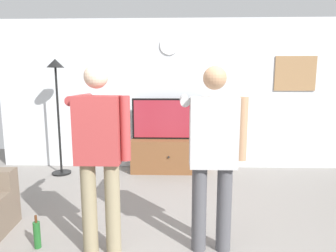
# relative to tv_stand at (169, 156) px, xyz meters

# --- Properties ---
(back_wall) EXTENTS (6.40, 0.10, 2.70)m
(back_wall) POSITION_rel_tv_stand_xyz_m (0.04, 0.35, 1.05)
(back_wall) COLOR silver
(back_wall) RESTS_ON ground_plane
(tv_stand) EXTENTS (1.32, 0.45, 0.59)m
(tv_stand) POSITION_rel_tv_stand_xyz_m (0.00, 0.00, 0.00)
(tv_stand) COLOR brown
(tv_stand) RESTS_ON ground_plane
(television) EXTENTS (1.29, 0.07, 0.72)m
(television) POSITION_rel_tv_stand_xyz_m (0.00, 0.05, 0.65)
(television) COLOR black
(television) RESTS_ON tv_stand
(wall_clock) EXTENTS (0.34, 0.03, 0.34)m
(wall_clock) POSITION_rel_tv_stand_xyz_m (0.00, 0.29, 1.94)
(wall_clock) COLOR white
(framed_picture) EXTENTS (0.72, 0.04, 0.61)m
(framed_picture) POSITION_rel_tv_stand_xyz_m (2.24, 0.30, 1.44)
(framed_picture) COLOR #997047
(floor_lamp) EXTENTS (0.32, 0.32, 1.97)m
(floor_lamp) POSITION_rel_tv_stand_xyz_m (-1.88, -0.18, 1.11)
(floor_lamp) COLOR black
(floor_lamp) RESTS_ON ground_plane
(person_standing_nearer_lamp) EXTENTS (0.58, 0.78, 1.76)m
(person_standing_nearer_lamp) POSITION_rel_tv_stand_xyz_m (-0.56, -2.46, 0.70)
(person_standing_nearer_lamp) COLOR gray
(person_standing_nearer_lamp) RESTS_ON ground_plane
(person_standing_nearer_couch) EXTENTS (0.61, 0.78, 1.74)m
(person_standing_nearer_couch) POSITION_rel_tv_stand_xyz_m (0.47, -2.38, 0.70)
(person_standing_nearer_couch) COLOR #4C4C51
(person_standing_nearer_couch) RESTS_ON ground_plane
(beverage_bottle) EXTENTS (0.07, 0.07, 0.34)m
(beverage_bottle) POSITION_rel_tv_stand_xyz_m (-1.21, -2.42, -0.16)
(beverage_bottle) COLOR #1E5923
(beverage_bottle) RESTS_ON ground_plane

